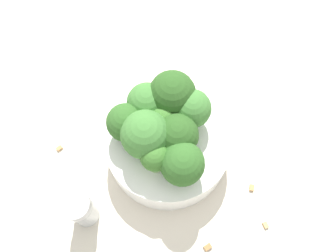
# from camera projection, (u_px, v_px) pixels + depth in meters

# --- Properties ---
(ground_plane) EXTENTS (3.00, 3.00, 0.00)m
(ground_plane) POSITION_uv_depth(u_px,v_px,m) (168.00, 152.00, 0.45)
(ground_plane) COLOR beige
(bowl) EXTENTS (0.16, 0.16, 0.05)m
(bowl) POSITION_uv_depth(u_px,v_px,m) (168.00, 145.00, 0.43)
(bowl) COLOR white
(bowl) RESTS_ON ground_plane
(broccoli_floret_0) EXTENTS (0.05, 0.05, 0.06)m
(broccoli_floret_0) POSITION_uv_depth(u_px,v_px,m) (177.00, 135.00, 0.37)
(broccoli_floret_0) COLOR #8EB770
(broccoli_floret_0) RESTS_ON bowl
(broccoli_floret_1) EXTENTS (0.05, 0.05, 0.05)m
(broccoli_floret_1) POSITION_uv_depth(u_px,v_px,m) (126.00, 124.00, 0.38)
(broccoli_floret_1) COLOR #7A9E5B
(broccoli_floret_1) RESTS_ON bowl
(broccoli_floret_2) EXTENTS (0.05, 0.05, 0.06)m
(broccoli_floret_2) POSITION_uv_depth(u_px,v_px,m) (147.00, 104.00, 0.39)
(broccoli_floret_2) COLOR #7A9E5B
(broccoli_floret_2) RESTS_ON bowl
(broccoli_floret_3) EXTENTS (0.06, 0.06, 0.07)m
(broccoli_floret_3) POSITION_uv_depth(u_px,v_px,m) (146.00, 135.00, 0.37)
(broccoli_floret_3) COLOR #7A9E5B
(broccoli_floret_3) RESTS_ON bowl
(broccoli_floret_4) EXTENTS (0.06, 0.06, 0.07)m
(broccoli_floret_4) POSITION_uv_depth(u_px,v_px,m) (171.00, 95.00, 0.39)
(broccoli_floret_4) COLOR #84AD66
(broccoli_floret_4) RESTS_ON bowl
(broccoli_floret_5) EXTENTS (0.05, 0.05, 0.06)m
(broccoli_floret_5) POSITION_uv_depth(u_px,v_px,m) (182.00, 164.00, 0.36)
(broccoli_floret_5) COLOR #8EB770
(broccoli_floret_5) RESTS_ON bowl
(broccoli_floret_6) EXTENTS (0.05, 0.05, 0.06)m
(broccoli_floret_6) POSITION_uv_depth(u_px,v_px,m) (192.00, 109.00, 0.39)
(broccoli_floret_6) COLOR #8EB770
(broccoli_floret_6) RESTS_ON bowl
(broccoli_floret_7) EXTENTS (0.03, 0.03, 0.05)m
(broccoli_floret_7) POSITION_uv_depth(u_px,v_px,m) (163.00, 121.00, 0.38)
(broccoli_floret_7) COLOR #84AD66
(broccoli_floret_7) RESTS_ON bowl
(broccoli_floret_8) EXTENTS (0.03, 0.03, 0.05)m
(broccoli_floret_8) POSITION_uv_depth(u_px,v_px,m) (155.00, 157.00, 0.36)
(broccoli_floret_8) COLOR #8EB770
(broccoli_floret_8) RESTS_ON bowl
(pepper_shaker) EXTENTS (0.03, 0.03, 0.06)m
(pepper_shaker) POSITION_uv_depth(u_px,v_px,m) (82.00, 210.00, 0.39)
(pepper_shaker) COLOR #B2B7BC
(pepper_shaker) RESTS_ON ground_plane
(almond_crumb_0) EXTENTS (0.01, 0.01, 0.01)m
(almond_crumb_0) POSITION_uv_depth(u_px,v_px,m) (252.00, 187.00, 0.43)
(almond_crumb_0) COLOR #AD7F4C
(almond_crumb_0) RESTS_ON ground_plane
(almond_crumb_1) EXTENTS (0.01, 0.01, 0.01)m
(almond_crumb_1) POSITION_uv_depth(u_px,v_px,m) (266.00, 225.00, 0.41)
(almond_crumb_1) COLOR tan
(almond_crumb_1) RESTS_ON ground_plane
(almond_crumb_2) EXTENTS (0.01, 0.01, 0.01)m
(almond_crumb_2) POSITION_uv_depth(u_px,v_px,m) (157.00, 83.00, 0.49)
(almond_crumb_2) COLOR olive
(almond_crumb_2) RESTS_ON ground_plane
(almond_crumb_3) EXTENTS (0.01, 0.01, 0.01)m
(almond_crumb_3) POSITION_uv_depth(u_px,v_px,m) (59.00, 148.00, 0.45)
(almond_crumb_3) COLOR #AD7F4C
(almond_crumb_3) RESTS_ON ground_plane
(almond_crumb_4) EXTENTS (0.01, 0.01, 0.01)m
(almond_crumb_4) POSITION_uv_depth(u_px,v_px,m) (208.00, 247.00, 0.40)
(almond_crumb_4) COLOR olive
(almond_crumb_4) RESTS_ON ground_plane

